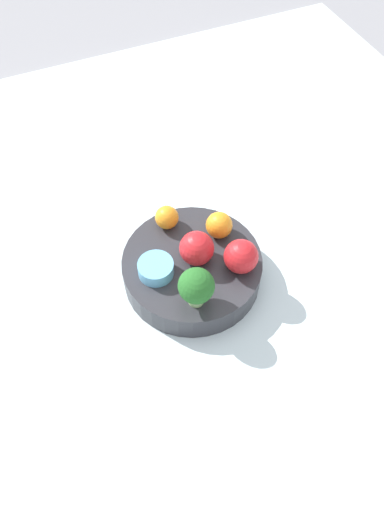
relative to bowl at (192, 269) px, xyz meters
The scene contains 9 objects.
ground_plane 0.04m from the bowl, ahead, with size 6.00×6.00×0.00m, color gray.
table_surface 0.03m from the bowl, ahead, with size 1.20×1.20×0.02m.
bowl is the anchor object (origin of this frame).
broccoli 0.09m from the bowl, 108.76° to the right, with size 0.05×0.05×0.06m.
apple_red 0.05m from the bowl, 18.59° to the right, with size 0.05×0.05×0.05m.
apple_green 0.08m from the bowl, 32.56° to the right, with size 0.05×0.05×0.05m.
orange_front 0.08m from the bowl, 96.37° to the left, with size 0.03×0.03×0.03m.
orange_back 0.07m from the bowl, 27.50° to the left, with size 0.04×0.04×0.04m.
small_cup 0.06m from the bowl, behind, with size 0.05×0.05×0.02m.
Camera 1 is at (-0.16, -0.37, 0.63)m, focal length 35.00 mm.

